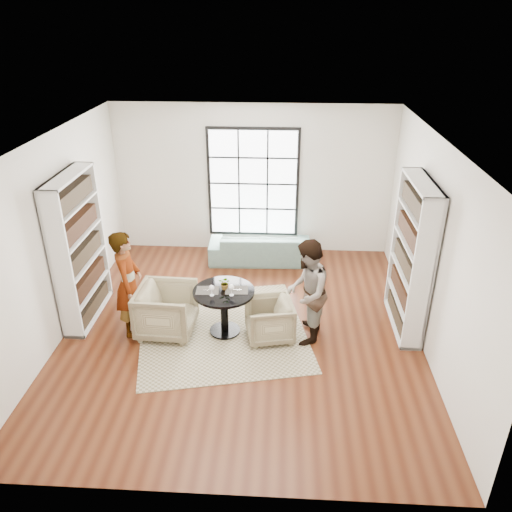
# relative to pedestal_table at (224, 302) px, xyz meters

# --- Properties ---
(ground) EXTENTS (6.00, 6.00, 0.00)m
(ground) POSITION_rel_pedestal_table_xyz_m (0.26, 0.07, -0.54)
(ground) COLOR #572A14
(room_shell) EXTENTS (6.00, 6.01, 6.00)m
(room_shell) POSITION_rel_pedestal_table_xyz_m (0.26, 0.61, 0.71)
(room_shell) COLOR silver
(room_shell) RESTS_ON ground
(rug) EXTENTS (3.02, 3.02, 0.01)m
(rug) POSITION_rel_pedestal_table_xyz_m (-0.04, 0.03, -0.54)
(rug) COLOR tan
(rug) RESTS_ON ground
(pedestal_table) EXTENTS (0.94, 0.94, 0.75)m
(pedestal_table) POSITION_rel_pedestal_table_xyz_m (0.00, 0.00, 0.00)
(pedestal_table) COLOR black
(pedestal_table) RESTS_ON ground
(sofa) EXTENTS (2.04, 0.86, 0.59)m
(sofa) POSITION_rel_pedestal_table_xyz_m (0.42, 2.52, -0.25)
(sofa) COLOR slate
(sofa) RESTS_ON ground
(armchair_left) EXTENTS (0.91, 0.88, 0.79)m
(armchair_left) POSITION_rel_pedestal_table_xyz_m (-0.89, -0.05, -0.15)
(armchair_left) COLOR tan
(armchair_left) RESTS_ON ground
(armchair_right) EXTENTS (0.83, 0.81, 0.64)m
(armchair_right) POSITION_rel_pedestal_table_xyz_m (0.70, -0.10, -0.23)
(armchair_right) COLOR tan
(armchair_right) RESTS_ON ground
(person_left) EXTENTS (0.48, 0.67, 1.70)m
(person_left) POSITION_rel_pedestal_table_xyz_m (-1.44, -0.05, 0.31)
(person_left) COLOR gray
(person_left) RESTS_ON ground
(person_right) EXTENTS (0.74, 0.89, 1.64)m
(person_right) POSITION_rel_pedestal_table_xyz_m (1.25, -0.10, 0.28)
(person_right) COLOR gray
(person_right) RESTS_ON ground
(placemat_left) EXTENTS (0.35, 0.28, 0.01)m
(placemat_left) POSITION_rel_pedestal_table_xyz_m (-0.24, -0.02, 0.21)
(placemat_left) COLOR #282623
(placemat_left) RESTS_ON pedestal_table
(placemat_right) EXTENTS (0.35, 0.28, 0.01)m
(placemat_right) POSITION_rel_pedestal_table_xyz_m (0.20, 0.02, 0.21)
(placemat_right) COLOR #282623
(placemat_right) RESTS_ON pedestal_table
(cutlery_left) EXTENTS (0.15, 0.23, 0.01)m
(cutlery_left) POSITION_rel_pedestal_table_xyz_m (-0.24, -0.02, 0.22)
(cutlery_left) COLOR silver
(cutlery_left) RESTS_ON placemat_left
(cutlery_right) EXTENTS (0.15, 0.23, 0.01)m
(cutlery_right) POSITION_rel_pedestal_table_xyz_m (0.20, 0.02, 0.22)
(cutlery_right) COLOR silver
(cutlery_right) RESTS_ON placemat_right
(wine_glass_left) EXTENTS (0.08, 0.08, 0.18)m
(wine_glass_left) POSITION_rel_pedestal_table_xyz_m (-0.16, -0.15, 0.33)
(wine_glass_left) COLOR silver
(wine_glass_left) RESTS_ON pedestal_table
(wine_glass_right) EXTENTS (0.08, 0.08, 0.18)m
(wine_glass_right) POSITION_rel_pedestal_table_xyz_m (0.13, -0.13, 0.34)
(wine_glass_right) COLOR silver
(wine_glass_right) RESTS_ON pedestal_table
(flower_centerpiece) EXTENTS (0.22, 0.21, 0.21)m
(flower_centerpiece) POSITION_rel_pedestal_table_xyz_m (0.02, 0.05, 0.31)
(flower_centerpiece) COLOR gray
(flower_centerpiece) RESTS_ON pedestal_table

